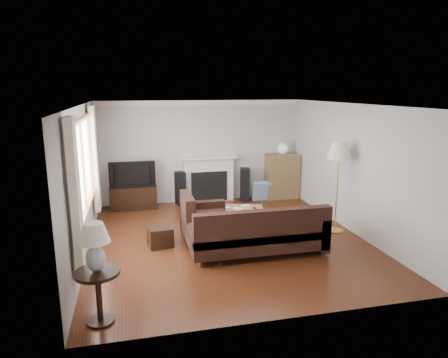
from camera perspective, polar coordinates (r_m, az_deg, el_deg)
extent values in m
cube|color=#4C2211|center=(7.61, 0.52, -8.60)|extent=(5.10, 5.60, 0.04)
cube|color=white|center=(7.09, 0.56, 10.57)|extent=(5.10, 5.60, 0.04)
cube|color=beige|center=(9.89, -3.24, 3.91)|extent=(5.00, 0.04, 2.50)
cube|color=beige|center=(4.71, 8.52, -6.24)|extent=(5.00, 0.04, 2.50)
cube|color=beige|center=(7.09, -19.48, -0.36)|extent=(0.04, 5.50, 2.50)
cube|color=beige|center=(8.19, 17.80, 1.45)|extent=(0.04, 5.50, 2.50)
cube|color=brown|center=(6.83, -19.43, 1.74)|extent=(0.12, 2.74, 1.54)
cube|color=white|center=(5.39, -20.42, -2.82)|extent=(0.10, 0.35, 2.10)
cube|color=white|center=(8.35, -17.95, 2.69)|extent=(0.10, 0.35, 2.10)
cube|color=white|center=(9.94, -2.23, 0.01)|extent=(1.40, 0.26, 1.15)
cube|color=black|center=(9.69, -12.80, -2.51)|extent=(1.08, 0.49, 0.54)
imported|color=black|center=(9.55, -12.97, 0.80)|extent=(1.05, 0.14, 0.61)
cube|color=black|center=(9.79, -6.25, -1.31)|extent=(0.26, 0.30, 0.80)
cube|color=black|center=(10.10, 2.99, -0.75)|extent=(0.28, 0.32, 0.82)
cube|color=olive|center=(10.35, 8.29, 0.40)|extent=(0.84, 0.40, 1.15)
sphere|color=white|center=(10.22, 8.42, 4.29)|extent=(0.27, 0.27, 0.27)
cube|color=black|center=(6.91, 4.76, -7.31)|extent=(2.52, 1.84, 0.81)
cube|color=#946547|center=(8.16, 1.81, -5.54)|extent=(1.17, 0.82, 0.42)
cube|color=black|center=(7.35, -9.11, -8.09)|extent=(0.47, 0.47, 0.35)
cube|color=gold|center=(8.04, 15.86, -1.18)|extent=(0.60, 0.60, 1.80)
cube|color=black|center=(5.21, -17.43, -15.77)|extent=(0.54, 0.54, 0.67)
cube|color=silver|center=(4.94, -17.92, -9.32)|extent=(0.36, 0.36, 0.59)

